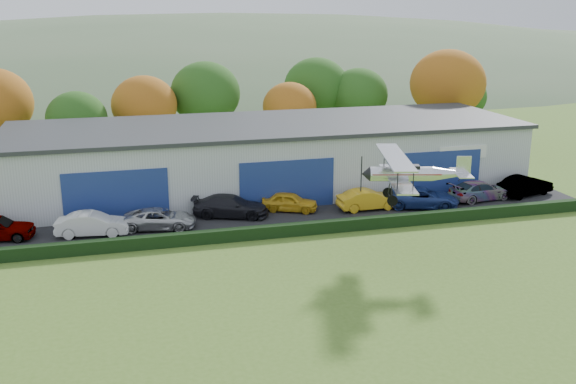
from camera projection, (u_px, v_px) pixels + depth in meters
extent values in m
plane|color=#476B22|center=(306.00, 376.00, 26.30)|extent=(300.00, 300.00, 0.00)
cube|color=black|center=(263.00, 214.00, 46.55)|extent=(48.00, 9.00, 0.05)
cube|color=black|center=(280.00, 231.00, 41.99)|extent=(46.00, 0.60, 0.80)
cube|color=#B2B7BC|center=(268.00, 157.00, 52.87)|extent=(40.00, 12.00, 5.00)
cube|color=#2D3033|center=(268.00, 125.00, 52.15)|extent=(40.60, 12.60, 0.30)
cube|color=navy|center=(116.00, 197.00, 44.49)|extent=(7.00, 0.12, 3.60)
cube|color=navy|center=(287.00, 185.00, 47.44)|extent=(7.00, 0.12, 3.60)
cube|color=navy|center=(438.00, 174.00, 50.40)|extent=(7.00, 0.12, 3.60)
cylinder|color=#3D2614|center=(80.00, 157.00, 58.82)|extent=(0.36, 0.36, 2.45)
ellipsoid|color=#1E4C14|center=(77.00, 118.00, 57.87)|extent=(5.32, 5.32, 4.79)
cylinder|color=#3D2614|center=(147.00, 147.00, 62.11)|extent=(0.36, 0.36, 2.80)
ellipsoid|color=#934312|center=(144.00, 105.00, 61.03)|extent=(6.08, 6.08, 5.47)
cylinder|color=#3D2614|center=(207.00, 138.00, 65.40)|extent=(0.36, 0.36, 3.15)
ellipsoid|color=#1E4C14|center=(205.00, 93.00, 64.18)|extent=(6.84, 6.84, 6.16)
cylinder|color=#3D2614|center=(290.00, 141.00, 65.61)|extent=(0.36, 0.36, 2.45)
ellipsoid|color=#934312|center=(290.00, 106.00, 64.66)|extent=(5.32, 5.32, 4.79)
cylinder|color=#3D2614|center=(358.00, 132.00, 69.39)|extent=(0.36, 0.36, 2.80)
ellipsoid|color=#1E4C14|center=(359.00, 94.00, 68.31)|extent=(6.08, 6.08, 5.47)
cylinder|color=#3D2614|center=(444.00, 132.00, 67.55)|extent=(0.36, 0.36, 3.50)
ellipsoid|color=#934312|center=(448.00, 83.00, 66.19)|extent=(7.60, 7.60, 6.84)
cylinder|color=#3D2614|center=(460.00, 128.00, 72.40)|extent=(0.36, 0.36, 2.45)
ellipsoid|color=#1E4C14|center=(462.00, 97.00, 71.45)|extent=(5.32, 5.32, 4.79)
cylinder|color=#3D2614|center=(316.00, 129.00, 70.22)|extent=(0.36, 0.36, 3.15)
ellipsoid|color=#1E4C14|center=(316.00, 87.00, 69.00)|extent=(6.84, 6.84, 6.16)
ellipsoid|color=#4C6642|center=(225.00, 127.00, 165.59)|extent=(320.00, 196.00, 56.00)
ellipsoid|color=#4C6642|center=(475.00, 96.00, 181.33)|extent=(240.00, 126.00, 36.00)
imported|color=silver|center=(92.00, 224.00, 42.01)|extent=(4.75, 2.20, 1.51)
imported|color=silver|center=(160.00, 219.00, 43.34)|extent=(5.14, 3.11, 1.33)
imported|color=black|center=(231.00, 206.00, 45.76)|extent=(5.66, 3.76, 1.52)
imported|color=gold|center=(290.00, 202.00, 47.06)|extent=(4.29, 3.11, 1.36)
imported|color=gold|center=(368.00, 199.00, 47.40)|extent=(4.51, 1.67, 1.47)
imported|color=navy|center=(423.00, 198.00, 47.87)|extent=(5.70, 4.03, 1.44)
imported|color=gray|center=(480.00, 190.00, 49.74)|extent=(5.25, 2.72, 1.46)
imported|color=gray|center=(525.00, 186.00, 50.88)|extent=(5.02, 2.94, 1.57)
cylinder|color=silver|center=(401.00, 174.00, 37.86)|extent=(3.70, 1.73, 0.85)
cone|color=silver|center=(450.00, 174.00, 37.88)|extent=(2.23, 1.35, 0.85)
cone|color=black|center=(366.00, 174.00, 37.85)|extent=(0.67, 0.94, 0.85)
cube|color=maroon|center=(406.00, 173.00, 37.85)|extent=(4.07, 1.84, 0.06)
cube|color=black|center=(409.00, 167.00, 37.76)|extent=(1.24, 0.83, 0.24)
cube|color=silver|center=(397.00, 179.00, 37.94)|extent=(2.85, 6.89, 0.09)
cube|color=silver|center=(395.00, 157.00, 37.59)|extent=(3.04, 7.29, 0.09)
cylinder|color=black|center=(398.00, 179.00, 35.39)|extent=(0.07, 0.07, 1.23)
cylinder|color=black|center=(413.00, 179.00, 35.40)|extent=(0.07, 0.07, 1.23)
cylinder|color=black|center=(384.00, 158.00, 40.13)|extent=(0.07, 0.07, 1.23)
cylinder|color=black|center=(398.00, 158.00, 40.13)|extent=(0.07, 0.07, 1.23)
cylinder|color=black|center=(396.00, 164.00, 37.36)|extent=(0.11, 0.21, 0.71)
cylinder|color=black|center=(394.00, 161.00, 38.00)|extent=(0.11, 0.21, 0.71)
cylinder|color=black|center=(392.00, 189.00, 37.69)|extent=(0.23, 0.65, 1.16)
cylinder|color=black|center=(389.00, 185.00, 38.47)|extent=(0.23, 0.65, 1.16)
cylinder|color=black|center=(390.00, 197.00, 38.23)|extent=(0.51, 1.76, 0.07)
cylinder|color=black|center=(392.00, 201.00, 37.42)|extent=(0.62, 0.28, 0.61)
cylinder|color=black|center=(388.00, 193.00, 39.05)|extent=(0.62, 0.28, 0.61)
cylinder|color=black|center=(461.00, 178.00, 37.95)|extent=(0.35, 0.14, 0.40)
cube|color=silver|center=(461.00, 173.00, 37.87)|extent=(1.44, 2.60, 0.06)
cube|color=silver|center=(464.00, 165.00, 37.74)|extent=(0.84, 0.27, 1.04)
cube|color=black|center=(361.00, 174.00, 37.85)|extent=(0.08, 0.12, 2.08)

